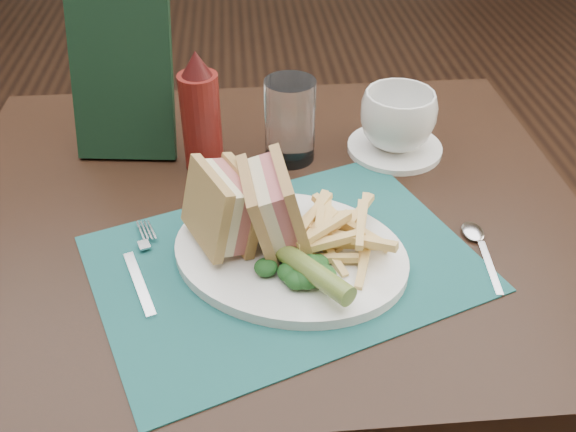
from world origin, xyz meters
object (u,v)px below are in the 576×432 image
object	(u,v)px
table_main	(269,375)
saucer	(394,148)
placemat	(285,263)
ketchup_bottle	(200,111)
check_presenter	(122,77)
plate	(290,254)
sandwich_half_b	(257,208)
drinking_glass	(290,121)
coffee_cup	(398,120)
sandwich_half_a	(207,211)

from	to	relation	value
table_main	saucer	size ratio (longest dim) A/B	6.00
placemat	ketchup_bottle	world-z (taller)	ketchup_bottle
check_presenter	plate	bearing A→B (deg)	-45.75
sandwich_half_b	drinking_glass	world-z (taller)	drinking_glass
coffee_cup	ketchup_bottle	bearing A→B (deg)	-176.62
sandwich_half_a	check_presenter	size ratio (longest dim) A/B	0.42
saucer	drinking_glass	bearing A→B (deg)	-178.11
table_main	placemat	world-z (taller)	placemat
sandwich_half_b	drinking_glass	bearing A→B (deg)	70.09
placemat	ketchup_bottle	bearing A→B (deg)	113.52
coffee_cup	ketchup_bottle	distance (m)	0.30
table_main	coffee_cup	bearing A→B (deg)	30.83
plate	drinking_glass	bearing A→B (deg)	109.81
plate	sandwich_half_b	bearing A→B (deg)	-177.57
placemat	saucer	world-z (taller)	saucer
sandwich_half_b	check_presenter	size ratio (longest dim) A/B	0.45
placemat	sandwich_half_b	world-z (taller)	sandwich_half_b
sandwich_half_a	saucer	distance (m)	0.38
drinking_glass	coffee_cup	bearing A→B (deg)	1.89
saucer	placemat	bearing A→B (deg)	-127.36
table_main	placemat	bearing A→B (deg)	-81.73
placemat	sandwich_half_b	size ratio (longest dim) A/B	4.13
check_presenter	drinking_glass	bearing A→B (deg)	-5.23
saucer	check_presenter	bearing A→B (deg)	173.53
coffee_cup	drinking_glass	distance (m)	0.17
saucer	coffee_cup	distance (m)	0.05
drinking_glass	check_presenter	bearing A→B (deg)	168.02
plate	coffee_cup	xyz separation A→B (m)	(0.19, 0.25, 0.05)
plate	saucer	bearing A→B (deg)	77.59
plate	sandwich_half_b	xyz separation A→B (m)	(-0.04, 0.02, 0.06)
saucer	ketchup_bottle	bearing A→B (deg)	-176.62
ketchup_bottle	coffee_cup	bearing A→B (deg)	3.38
sandwich_half_a	saucer	size ratio (longest dim) A/B	0.70
drinking_glass	check_presenter	xyz separation A→B (m)	(-0.25, 0.05, 0.06)
plate	ketchup_bottle	world-z (taller)	ketchup_bottle
sandwich_half_a	drinking_glass	bearing A→B (deg)	37.57
placemat	check_presenter	world-z (taller)	check_presenter
sandwich_half_a	placemat	bearing A→B (deg)	-39.43
sandwich_half_b	coffee_cup	distance (m)	0.33
plate	sandwich_half_b	world-z (taller)	sandwich_half_b
check_presenter	placemat	bearing A→B (deg)	-47.34
coffee_cup	check_presenter	distance (m)	0.42
sandwich_half_a	saucer	xyz separation A→B (m)	(0.29, 0.23, -0.06)
placemat	saucer	size ratio (longest dim) A/B	3.07
placemat	plate	world-z (taller)	plate
sandwich_half_a	check_presenter	xyz separation A→B (m)	(-0.13, 0.28, 0.05)
sandwich_half_b	check_presenter	world-z (taller)	check_presenter
check_presenter	sandwich_half_b	bearing A→B (deg)	-49.32
table_main	sandwich_half_a	distance (m)	0.46
sandwich_half_a	coffee_cup	xyz separation A→B (m)	(0.29, 0.23, -0.01)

